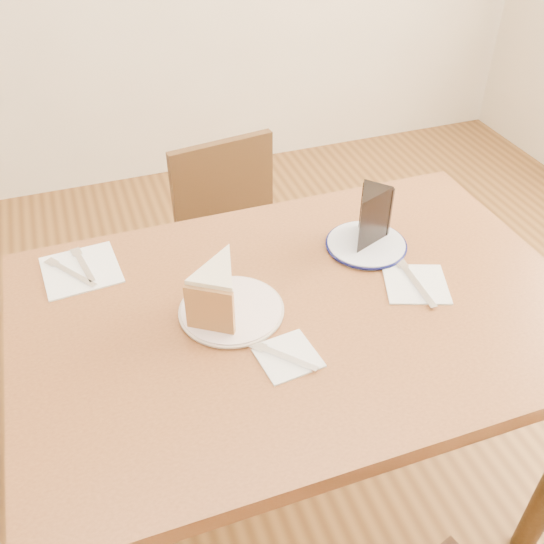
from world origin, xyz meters
The scene contains 14 objects.
ground centered at (0.00, 0.00, 0.00)m, with size 4.00×4.00×0.00m, color #513115.
table centered at (0.00, 0.00, 0.65)m, with size 1.20×0.80×0.75m.
chair_far centered at (0.04, 0.58, 0.44)m, with size 0.44×0.44×0.79m.
plate_cream centered at (-0.15, 0.03, 0.76)m, with size 0.21×0.21×0.01m, color silver.
plate_navy centered at (0.22, 0.14, 0.76)m, with size 0.19×0.19×0.01m, color white.
carrot_cake centered at (-0.16, 0.04, 0.81)m, with size 0.10×0.13×0.10m, color beige, non-canonical shape.
chocolate_cake centered at (0.22, 0.15, 0.82)m, with size 0.07×0.10×0.12m, color black, non-canonical shape.
napkin_cream centered at (-0.08, -0.13, 0.75)m, with size 0.11×0.11×0.00m, color white.
napkin_navy centered at (0.27, -0.02, 0.75)m, with size 0.14×0.14×0.00m, color white.
napkin_spare centered at (-0.43, 0.28, 0.75)m, with size 0.17×0.17×0.00m, color white.
fork_cream centered at (-0.09, -0.13, 0.76)m, with size 0.01×0.14×0.00m, color silver.
knife_navy centered at (0.26, -0.02, 0.76)m, with size 0.02×0.17×0.00m, color silver.
fork_spare centered at (-0.42, 0.29, 0.76)m, with size 0.01×0.14×0.00m, color white.
knife_spare centered at (-0.45, 0.27, 0.76)m, with size 0.01×0.16×0.00m, color silver.
Camera 1 is at (-0.38, -0.89, 1.62)m, focal length 40.00 mm.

